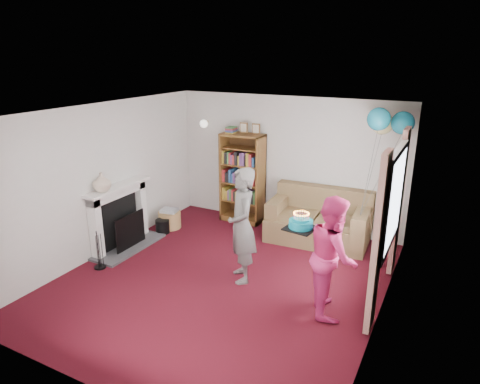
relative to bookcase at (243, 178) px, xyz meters
The scene contains 16 objects.
ground 2.60m from the bookcase, 70.16° to the right, with size 5.00×5.00×0.00m, color #35080E.
wall_back 0.94m from the bookcase, 14.21° to the left, with size 4.50×0.02×2.50m, color silver.
wall_left 2.73m from the bookcase, 121.87° to the right, with size 0.02×5.00×2.50m, color silver.
wall_right 3.87m from the bookcase, 36.66° to the right, with size 0.02×5.00×2.50m, color silver.
ceiling 2.94m from the bookcase, 70.16° to the right, with size 4.50×5.00×0.01m, color white.
fireplace 2.48m from the bookcase, 120.83° to the right, with size 0.55×1.80×1.12m.
window_bay 3.49m from the bookcase, 29.25° to the right, with size 0.14×2.02×2.20m.
wall_sconce 1.37m from the bookcase, behind, with size 0.16×0.23×0.16m.
bookcase is the anchor object (origin of this frame).
sofa 1.75m from the bookcase, ahead, with size 1.76×0.93×0.93m.
wicker_basket 1.64m from the bookcase, 136.14° to the right, with size 0.43×0.43×0.38m.
person_striped 2.39m from the bookcase, 63.27° to the right, with size 0.63×0.41×1.72m, color black.
person_magenta 3.39m from the bookcase, 43.19° to the right, with size 0.77×0.60×1.58m, color #D52A6F.
birthday_cake 3.11m from the bookcase, 49.01° to the right, with size 0.37×0.37×0.22m.
balloons 3.00m from the bookcase, ahead, with size 0.69×0.74×1.78m.
mantel_vase 2.80m from the bookcase, 117.77° to the right, with size 0.29×0.29×0.31m, color beige.
Camera 1 is at (2.86, -4.93, 3.26)m, focal length 32.00 mm.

